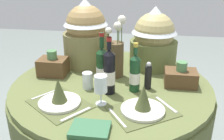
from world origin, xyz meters
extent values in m
cylinder|color=#5B6638|center=(0.00, 0.00, 0.71)|extent=(1.32, 1.32, 0.04)
cylinder|color=#545D33|center=(0.00, 0.00, 0.59)|extent=(1.35, 1.35, 0.19)
cylinder|color=black|center=(0.00, 0.00, 0.36)|extent=(0.12, 0.12, 0.66)
cube|color=#4E562F|center=(-0.25, -0.32, 0.73)|extent=(0.43, 0.41, 0.00)
cylinder|color=silver|center=(-0.25, -0.32, 0.74)|extent=(0.24, 0.24, 0.02)
cone|color=#4C562D|center=(-0.25, -0.32, 0.82)|extent=(0.09, 0.09, 0.14)
cube|color=silver|center=(-0.37, -0.22, 0.73)|extent=(0.13, 0.16, 0.00)
cube|color=silver|center=(-0.13, -0.41, 0.73)|extent=(0.13, 0.16, 0.00)
cube|color=#4E562F|center=(0.22, -0.33, 0.73)|extent=(0.43, 0.41, 0.00)
cylinder|color=silver|center=(0.22, -0.33, 0.74)|extent=(0.24, 0.24, 0.02)
cone|color=#4C562D|center=(0.22, -0.33, 0.82)|extent=(0.09, 0.09, 0.14)
cube|color=silver|center=(0.10, -0.42, 0.73)|extent=(0.12, 0.16, 0.00)
cube|color=silver|center=(0.35, -0.24, 0.73)|extent=(0.12, 0.17, 0.00)
cylinder|color=brown|center=(0.01, 0.12, 0.85)|extent=(0.11, 0.11, 0.25)
sphere|color=silver|center=(0.03, 0.09, 1.10)|extent=(0.05, 0.05, 0.05)
cylinder|color=#4C7038|center=(0.03, 0.09, 1.03)|extent=(0.01, 0.01, 0.11)
sphere|color=silver|center=(-0.04, 0.12, 1.05)|extent=(0.05, 0.05, 0.05)
cylinder|color=#4C7038|center=(-0.04, 0.12, 1.01)|extent=(0.01, 0.01, 0.07)
sphere|color=silver|center=(0.03, 0.16, 1.07)|extent=(0.05, 0.05, 0.05)
cylinder|color=#4C7038|center=(0.03, 0.16, 1.01)|extent=(0.01, 0.01, 0.08)
sphere|color=silver|center=(0.05, 0.12, 1.13)|extent=(0.06, 0.06, 0.06)
cylinder|color=#4C7038|center=(0.05, 0.12, 1.04)|extent=(0.01, 0.01, 0.14)
cylinder|color=#194223|center=(0.16, -0.09, 0.83)|extent=(0.07, 0.07, 0.21)
cylinder|color=silver|center=(0.16, -0.09, 0.82)|extent=(0.07, 0.07, 0.07)
cone|color=#194223|center=(0.16, -0.09, 0.95)|extent=(0.07, 0.07, 0.03)
cylinder|color=#194223|center=(0.16, -0.09, 1.00)|extent=(0.02, 0.02, 0.07)
cylinder|color=#B29933|center=(0.16, -0.09, 1.03)|extent=(0.03, 0.03, 0.02)
cylinder|color=#143819|center=(-0.05, -0.05, 0.84)|extent=(0.07, 0.07, 0.23)
cylinder|color=silver|center=(-0.05, -0.05, 0.82)|extent=(0.08, 0.08, 0.08)
cone|color=#143819|center=(-0.05, -0.05, 0.97)|extent=(0.07, 0.07, 0.03)
cylinder|color=#143819|center=(-0.05, -0.05, 1.04)|extent=(0.03, 0.03, 0.10)
cylinder|color=maroon|center=(-0.05, -0.05, 1.07)|extent=(0.03, 0.03, 0.02)
cylinder|color=black|center=(0.01, -0.14, 0.85)|extent=(0.07, 0.07, 0.25)
cylinder|color=silver|center=(0.01, -0.14, 0.83)|extent=(0.07, 0.07, 0.09)
cone|color=black|center=(0.01, -0.14, 0.99)|extent=(0.07, 0.07, 0.03)
cylinder|color=black|center=(0.01, -0.14, 1.05)|extent=(0.03, 0.03, 0.07)
cylinder|color=maroon|center=(0.01, -0.14, 1.07)|extent=(0.03, 0.03, 0.02)
cylinder|color=silver|center=(-0.02, -0.28, 0.73)|extent=(0.06, 0.06, 0.00)
cylinder|color=silver|center=(-0.02, -0.28, 0.77)|extent=(0.01, 0.01, 0.07)
cylinder|color=silver|center=(-0.02, -0.28, 0.86)|extent=(0.07, 0.07, 0.10)
cylinder|color=silver|center=(-0.14, -0.10, 0.78)|extent=(0.07, 0.07, 0.11)
cylinder|color=black|center=(0.24, -0.04, 0.80)|extent=(0.04, 0.04, 0.15)
sphere|color=#B7B7BC|center=(0.24, -0.04, 0.89)|extent=(0.03, 0.03, 0.03)
cube|color=#336642|center=(-0.02, -0.55, 0.74)|extent=(0.19, 0.14, 0.03)
cylinder|color=olive|center=(-0.24, 0.31, 0.85)|extent=(0.35, 0.35, 0.25)
sphere|color=#9E7F4C|center=(-0.24, 0.31, 1.04)|extent=(0.30, 0.30, 0.30)
cone|color=silver|center=(-0.24, 0.31, 1.14)|extent=(0.33, 0.33, 0.19)
cylinder|color=olive|center=(0.27, 0.36, 0.83)|extent=(0.36, 0.36, 0.20)
sphere|color=tan|center=(0.27, 0.36, 0.99)|extent=(0.30, 0.30, 0.30)
cone|color=silver|center=(0.27, 0.36, 1.09)|extent=(0.34, 0.34, 0.20)
cube|color=brown|center=(-0.43, 0.08, 0.79)|extent=(0.20, 0.15, 0.12)
cylinder|color=#4C7F4C|center=(-0.43, 0.08, 0.88)|extent=(0.07, 0.07, 0.06)
cube|color=brown|center=(0.45, 0.04, 0.78)|extent=(0.21, 0.15, 0.10)
cylinder|color=#4C7F4C|center=(0.45, 0.04, 0.86)|extent=(0.07, 0.07, 0.06)
camera|label=1|loc=(0.24, -1.55, 1.49)|focal=41.49mm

